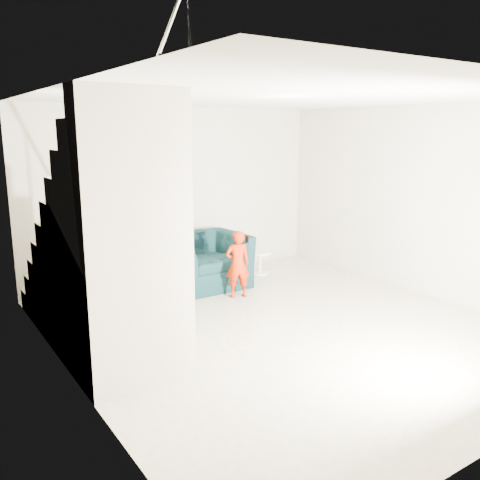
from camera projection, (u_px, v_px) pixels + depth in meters
name	position (u px, v px, depth m)	size (l,w,h in m)	color
floor	(285.00, 327.00, 6.14)	(5.50, 5.50, 0.00)	#9E917A
ceiling	(289.00, 96.00, 5.57)	(5.50, 5.50, 0.00)	silver
back_wall	(178.00, 194.00, 8.09)	(5.00, 5.00, 0.00)	#B1AA90
left_wall	(67.00, 244.00, 4.49)	(5.50, 5.50, 0.00)	#B1AA90
right_wall	(424.00, 201.00, 7.22)	(5.50, 5.50, 0.00)	#B1AA90
armchair	(204.00, 261.00, 7.72)	(1.21, 1.06, 0.79)	black
toddler	(238.00, 264.00, 7.17)	(0.35, 0.23, 0.97)	#992A04
side_table	(260.00, 259.00, 8.38)	(0.39, 0.39, 0.39)	silver
staircase	(104.00, 266.00, 5.30)	(1.02, 3.03, 3.62)	#ADA089
cushion	(192.00, 242.00, 7.92)	(0.37, 0.11, 0.36)	black
throw	(174.00, 260.00, 7.36)	(0.04, 0.43, 0.48)	black
phone	(247.00, 239.00, 7.12)	(0.02, 0.05, 0.10)	black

